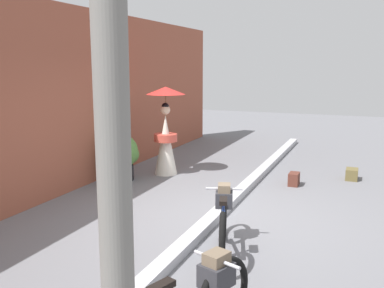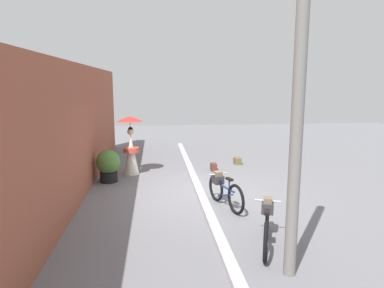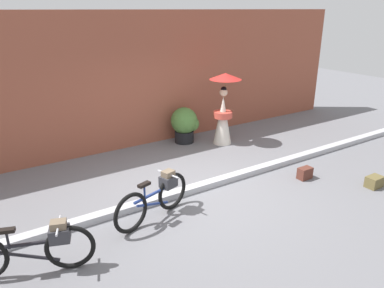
{
  "view_description": "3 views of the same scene",
  "coord_description": "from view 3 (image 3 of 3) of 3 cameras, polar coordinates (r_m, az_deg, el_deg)",
  "views": [
    {
      "loc": [
        -5.9,
        -2.04,
        2.29
      ],
      "look_at": [
        -0.04,
        0.39,
        1.12
      ],
      "focal_mm": 40.24,
      "sensor_mm": 36.0,
      "label": 1
    },
    {
      "loc": [
        -8.75,
        1.14,
        2.87
      ],
      "look_at": [
        0.12,
        0.18,
        1.3
      ],
      "focal_mm": 32.44,
      "sensor_mm": 36.0,
      "label": 2
    },
    {
      "loc": [
        -3.48,
        -5.35,
        3.37
      ],
      "look_at": [
        0.16,
        0.32,
        0.86
      ],
      "focal_mm": 34.15,
      "sensor_mm": 36.0,
      "label": 3
    }
  ],
  "objects": [
    {
      "name": "ground_plane",
      "position": [
        7.22,
        0.28,
        -7.39
      ],
      "size": [
        30.0,
        30.0,
        0.0
      ],
      "primitive_type": "plane",
      "color": "slate"
    },
    {
      "name": "building_wall",
      "position": [
        9.33,
        -10.4,
        9.62
      ],
      "size": [
        14.0,
        0.4,
        3.35
      ],
      "primitive_type": "cube",
      "color": "brown",
      "rests_on": "ground_plane"
    },
    {
      "name": "sidewalk_curb",
      "position": [
        7.19,
        0.29,
        -6.97
      ],
      "size": [
        14.0,
        0.2,
        0.12
      ],
      "primitive_type": "cube",
      "color": "#B2B2B7",
      "rests_on": "ground_plane"
    },
    {
      "name": "bicycle_near_officer",
      "position": [
        5.43,
        -23.52,
        -14.69
      ],
      "size": [
        1.69,
        0.71,
        0.76
      ],
      "color": "black",
      "rests_on": "ground_plane"
    },
    {
      "name": "bicycle_far_side",
      "position": [
        6.22,
        -5.67,
        -8.17
      ],
      "size": [
        1.58,
        0.62,
        0.77
      ],
      "color": "black",
      "rests_on": "ground_plane"
    },
    {
      "name": "person_with_parasol",
      "position": [
        9.49,
        4.94,
        5.51
      ],
      "size": [
        0.82,
        0.82,
        1.85
      ],
      "color": "silver",
      "rests_on": "ground_plane"
    },
    {
      "name": "potted_plant_by_door",
      "position": [
        9.64,
        -1.09,
        3.2
      ],
      "size": [
        0.72,
        0.7,
        0.95
      ],
      "color": "black",
      "rests_on": "ground_plane"
    },
    {
      "name": "backpack_on_pavement",
      "position": [
        8.19,
        26.62,
        -5.28
      ],
      "size": [
        0.33,
        0.23,
        0.23
      ],
      "color": "brown",
      "rests_on": "ground_plane"
    },
    {
      "name": "backpack_spare",
      "position": [
        8.03,
        17.25,
        -4.35
      ],
      "size": [
        0.3,
        0.19,
        0.25
      ],
      "color": "#592D23",
      "rests_on": "ground_plane"
    }
  ]
}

